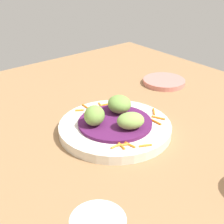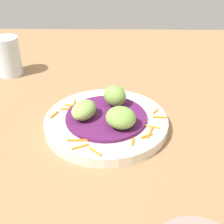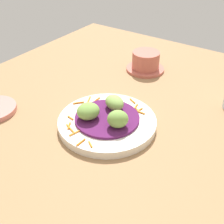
# 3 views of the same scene
# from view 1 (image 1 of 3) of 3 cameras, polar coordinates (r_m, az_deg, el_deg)

# --- Properties ---
(table_surface) EXTENTS (1.10, 1.10, 0.02)m
(table_surface) POSITION_cam_1_polar(r_m,az_deg,el_deg) (0.64, -0.96, -7.33)
(table_surface) COLOR #936D47
(table_surface) RESTS_ON ground
(main_plate) EXTENTS (0.24, 0.24, 0.02)m
(main_plate) POSITION_cam_1_polar(r_m,az_deg,el_deg) (0.68, 0.53, -2.81)
(main_plate) COLOR silver
(main_plate) RESTS_ON table_surface
(cabbage_bed) EXTENTS (0.15, 0.15, 0.01)m
(cabbage_bed) POSITION_cam_1_polar(r_m,az_deg,el_deg) (0.68, 0.54, -1.86)
(cabbage_bed) COLOR #51194C
(cabbage_bed) RESTS_ON main_plate
(carrot_garnish) EXTENTS (0.17, 0.22, 0.00)m
(carrot_garnish) POSITION_cam_1_polar(r_m,az_deg,el_deg) (0.69, 2.06, -1.52)
(carrot_garnish) COLOR orange
(carrot_garnish) RESTS_ON main_plate
(guac_scoop_left) EXTENTS (0.06, 0.06, 0.04)m
(guac_scoop_left) POSITION_cam_1_polar(r_m,az_deg,el_deg) (0.66, -3.11, -0.62)
(guac_scoop_left) COLOR #759E47
(guac_scoop_left) RESTS_ON cabbage_bed
(guac_scoop_center) EXTENTS (0.07, 0.06, 0.03)m
(guac_scoop_center) POSITION_cam_1_polar(r_m,az_deg,el_deg) (0.64, 3.44, -1.61)
(guac_scoop_center) COLOR #84A851
(guac_scoop_center) RESTS_ON cabbage_bed
(guac_scoop_right) EXTENTS (0.07, 0.07, 0.04)m
(guac_scoop_right) POSITION_cam_1_polar(r_m,az_deg,el_deg) (0.70, 1.29, 1.40)
(guac_scoop_right) COLOR #759E47
(guac_scoop_right) RESTS_ON cabbage_bed
(side_plate_small) EXTENTS (0.12, 0.12, 0.01)m
(side_plate_small) POSITION_cam_1_polar(r_m,az_deg,el_deg) (0.94, 9.11, 5.29)
(side_plate_small) COLOR tan
(side_plate_small) RESTS_ON table_surface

